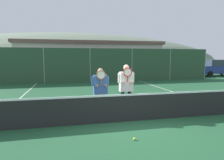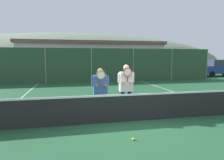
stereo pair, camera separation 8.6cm
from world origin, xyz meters
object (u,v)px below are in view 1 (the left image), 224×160
object	(u,v)px
player_center_left	(126,86)
car_left_of_center	(78,70)
car_far_right	(216,68)
tennis_ball_on_court	(134,139)
car_far_left	(20,70)
player_leftmost	(100,88)
car_center	(128,69)
car_right_of_center	(174,68)

from	to	relation	value
player_center_left	car_left_of_center	world-z (taller)	player_center_left
car_far_right	tennis_ball_on_court	distance (m)	20.67
car_far_left	car_far_right	bearing A→B (deg)	0.46
player_leftmost	player_center_left	size ratio (longest dim) A/B	0.94
car_far_left	car_far_right	size ratio (longest dim) A/B	1.04
car_left_of_center	player_leftmost	bearing A→B (deg)	-89.46
player_leftmost	car_left_of_center	size ratio (longest dim) A/B	0.42
player_leftmost	car_center	distance (m)	13.05
car_far_left	car_center	xyz separation A→B (m)	(9.91, -0.07, 0.01)
car_left_of_center	car_center	world-z (taller)	car_center
player_center_left	car_center	xyz separation A→B (m)	(3.85, 12.15, -0.13)
player_center_left	car_far_left	world-z (taller)	car_far_left
car_center	tennis_ball_on_court	distance (m)	14.95
player_leftmost	car_right_of_center	size ratio (longest dim) A/B	0.37
car_far_left	car_far_right	world-z (taller)	car_far_left
car_center	car_right_of_center	world-z (taller)	car_center
car_far_left	car_far_right	distance (m)	20.31
player_center_left	car_right_of_center	xyz separation A→B (m)	(9.03, 12.47, -0.16)
car_far_right	player_center_left	bearing A→B (deg)	-139.00
car_left_of_center	car_right_of_center	distance (m)	10.06
car_right_of_center	tennis_ball_on_court	distance (m)	17.43
car_far_left	car_right_of_center	bearing A→B (deg)	0.94
tennis_ball_on_court	car_center	bearing A→B (deg)	73.35
car_far_left	car_left_of_center	xyz separation A→B (m)	(5.03, 0.02, -0.05)
car_center	car_far_right	world-z (taller)	car_center
car_far_left	car_center	world-z (taller)	car_center
player_center_left	car_right_of_center	size ratio (longest dim) A/B	0.39
car_far_left	car_left_of_center	distance (m)	5.03
car_left_of_center	tennis_ball_on_court	world-z (taller)	car_left_of_center
player_leftmost	car_far_left	distance (m)	13.25
car_right_of_center	car_far_left	bearing A→B (deg)	-179.06
car_center	car_right_of_center	distance (m)	5.19
player_leftmost	car_right_of_center	bearing A→B (deg)	51.40
car_center	tennis_ball_on_court	size ratio (longest dim) A/B	65.53
player_leftmost	car_far_left	size ratio (longest dim) A/B	0.36
car_far_left	car_right_of_center	world-z (taller)	car_far_left
tennis_ball_on_court	car_right_of_center	bearing A→B (deg)	57.11
player_leftmost	car_center	world-z (taller)	car_center
player_leftmost	car_far_left	xyz separation A→B (m)	(-5.14, 12.21, -0.07)
car_center	car_far_left	bearing A→B (deg)	179.58
car_far_left	tennis_ball_on_court	bearing A→B (deg)	-68.59
car_far_right	car_far_left	bearing A→B (deg)	-179.54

